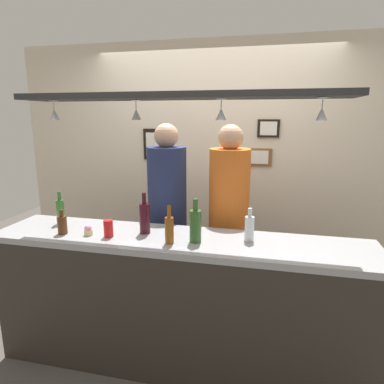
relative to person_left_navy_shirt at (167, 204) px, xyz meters
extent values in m
plane|color=#4C4742|center=(0.26, -0.25, -1.07)|extent=(8.00, 8.00, 0.00)
cube|color=beige|center=(0.26, 0.85, 0.23)|extent=(4.40, 0.06, 2.60)
cube|color=#99999E|center=(0.26, -0.60, -0.10)|extent=(2.70, 0.55, 0.04)
cube|color=#2D2823|center=(0.26, -0.86, -0.60)|extent=(2.65, 0.04, 0.95)
cube|color=black|center=(0.26, -0.55, 0.88)|extent=(2.20, 0.36, 0.04)
cylinder|color=silver|center=(-0.63, -0.61, 0.86)|extent=(0.06, 0.06, 0.00)
cylinder|color=silver|center=(-0.63, -0.61, 0.83)|extent=(0.01, 0.01, 0.06)
cone|color=silver|center=(-0.63, -0.61, 0.77)|extent=(0.07, 0.07, 0.08)
cylinder|color=silver|center=(-0.04, -0.54, 0.86)|extent=(0.06, 0.06, 0.00)
cylinder|color=silver|center=(-0.04, -0.54, 0.83)|extent=(0.01, 0.01, 0.06)
cone|color=silver|center=(-0.04, -0.54, 0.77)|extent=(0.07, 0.07, 0.08)
cylinder|color=silver|center=(0.55, -0.60, 0.86)|extent=(0.06, 0.06, 0.00)
cylinder|color=silver|center=(0.55, -0.60, 0.83)|extent=(0.01, 0.01, 0.06)
cone|color=silver|center=(0.55, -0.60, 0.77)|extent=(0.07, 0.07, 0.08)
cylinder|color=silver|center=(1.15, -0.60, 0.86)|extent=(0.06, 0.06, 0.00)
cylinder|color=silver|center=(1.15, -0.60, 0.83)|extent=(0.01, 0.01, 0.06)
cone|color=silver|center=(1.15, -0.60, 0.77)|extent=(0.07, 0.07, 0.08)
cube|color=#2D334C|center=(0.00, 0.00, -0.65)|extent=(0.17, 0.18, 0.84)
cylinder|color=navy|center=(0.00, 0.00, 0.13)|extent=(0.34, 0.34, 0.73)
sphere|color=tan|center=(0.00, 0.00, 0.59)|extent=(0.21, 0.21, 0.21)
cube|color=#2D334C|center=(0.54, 0.00, -0.65)|extent=(0.17, 0.18, 0.84)
cylinder|color=orange|center=(0.54, 0.00, 0.13)|extent=(0.34, 0.34, 0.73)
sphere|color=tan|center=(0.54, 0.00, 0.59)|extent=(0.21, 0.21, 0.21)
cylinder|color=#380F19|center=(0.00, -0.56, 0.03)|extent=(0.08, 0.08, 0.22)
cylinder|color=#380F19|center=(0.00, -0.56, 0.18)|extent=(0.03, 0.03, 0.08)
cylinder|color=#512D14|center=(-0.58, -0.71, -0.01)|extent=(0.07, 0.07, 0.13)
cylinder|color=#512D14|center=(-0.58, -0.71, 0.08)|extent=(0.03, 0.03, 0.05)
cylinder|color=#336B2D|center=(-0.73, -0.49, 0.02)|extent=(0.06, 0.06, 0.19)
cylinder|color=#336B2D|center=(-0.73, -0.49, 0.15)|extent=(0.03, 0.03, 0.07)
cylinder|color=#2D5623|center=(0.40, -0.65, 0.03)|extent=(0.08, 0.08, 0.22)
cylinder|color=#2D5623|center=(0.40, -0.65, 0.18)|extent=(0.03, 0.03, 0.08)
cylinder|color=brown|center=(0.23, -0.71, 0.01)|extent=(0.06, 0.06, 0.18)
cylinder|color=brown|center=(0.23, -0.71, 0.14)|extent=(0.03, 0.03, 0.08)
cylinder|color=silver|center=(0.75, -0.54, 0.01)|extent=(0.06, 0.06, 0.17)
cylinder|color=silver|center=(0.75, -0.54, 0.12)|extent=(0.03, 0.03, 0.06)
cylinder|color=red|center=(-0.22, -0.69, -0.02)|extent=(0.07, 0.07, 0.12)
cylinder|color=beige|center=(-0.38, -0.69, -0.06)|extent=(0.06, 0.06, 0.04)
sphere|color=pink|center=(-0.38, -0.69, -0.03)|extent=(0.05, 0.05, 0.05)
cube|color=black|center=(-0.38, 0.81, 0.45)|extent=(0.26, 0.02, 0.34)
cube|color=white|center=(-0.38, 0.79, 0.45)|extent=(0.20, 0.01, 0.26)
cube|color=black|center=(0.84, 0.81, 0.63)|extent=(0.22, 0.02, 0.18)
cube|color=white|center=(0.84, 0.79, 0.63)|extent=(0.17, 0.01, 0.14)
cube|color=brown|center=(0.73, 0.81, 0.34)|extent=(0.30, 0.02, 0.18)
cube|color=white|center=(0.73, 0.79, 0.34)|extent=(0.23, 0.01, 0.14)
camera|label=1|loc=(0.86, -2.75, 0.75)|focal=31.45mm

